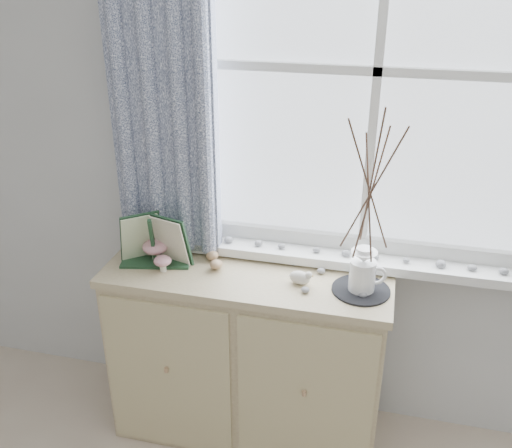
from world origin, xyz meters
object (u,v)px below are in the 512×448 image
(toadstool_cluster, at_px, (157,251))
(twig_pitcher, at_px, (371,186))
(botanical_book, at_px, (151,242))
(sideboard, at_px, (248,354))

(toadstool_cluster, relative_size, twig_pitcher, 0.21)
(toadstool_cluster, bearing_deg, botanical_book, -105.77)
(sideboard, height_order, botanical_book, botanical_book)
(sideboard, distance_m, twig_pitcher, 0.98)
(twig_pitcher, bearing_deg, botanical_book, 159.58)
(sideboard, bearing_deg, twig_pitcher, -3.63)
(sideboard, bearing_deg, toadstool_cluster, -177.14)
(sideboard, relative_size, botanical_book, 3.56)
(sideboard, xyz_separation_m, toadstool_cluster, (-0.39, -0.02, 0.49))
(twig_pitcher, bearing_deg, sideboard, 154.57)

